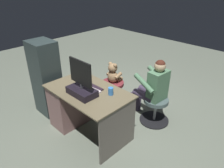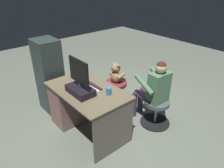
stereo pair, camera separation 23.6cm
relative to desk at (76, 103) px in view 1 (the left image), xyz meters
name	(u,v)px [view 1 (the left image)]	position (x,y,z in m)	size (l,w,h in m)	color
ground_plane	(109,119)	(-0.33, -0.42, -0.39)	(10.00, 10.00, 0.00)	#626A5B
desk	(76,103)	(0.00, 0.00, 0.00)	(1.23, 0.76, 0.74)	brown
monitor	(82,86)	(-0.36, 0.13, 0.48)	(0.42, 0.25, 0.50)	black
keyboard	(90,86)	(-0.27, -0.09, 0.36)	(0.42, 0.14, 0.02)	black
computer_mouse	(77,79)	(0.05, -0.09, 0.37)	(0.06, 0.10, 0.04)	#1D2C23
cup	(111,91)	(-0.64, -0.15, 0.41)	(0.07, 0.07, 0.11)	#3372BF
tv_remote	(71,86)	(-0.05, 0.10, 0.36)	(0.04, 0.15, 0.02)	black
notebook_binder	(88,93)	(-0.41, 0.06, 0.36)	(0.22, 0.30, 0.02)	silver
office_chair_teddy	(113,90)	(0.02, -0.87, -0.13)	(0.48, 0.48, 0.43)	black
teddy_bear	(113,73)	(0.02, -0.88, 0.21)	(0.27, 0.27, 0.38)	#8F704C
visitor_chair	(155,108)	(-0.89, -0.94, -0.14)	(0.49, 0.49, 0.43)	black
person	(152,86)	(-0.79, -0.93, 0.24)	(0.55, 0.50, 1.10)	#4A7252
equipment_rack	(46,78)	(0.63, 0.12, 0.25)	(0.44, 0.36, 1.29)	#283333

